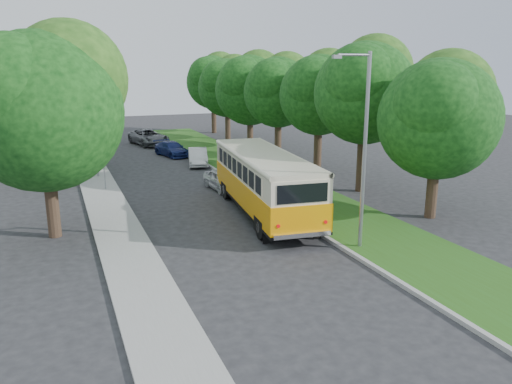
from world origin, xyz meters
name	(u,v)px	position (x,y,z in m)	size (l,w,h in m)	color
ground	(243,243)	(0.00, 0.00, 0.00)	(120.00, 120.00, 0.00)	#232326
curb	(272,204)	(3.60, 5.00, 0.07)	(0.20, 70.00, 0.15)	gray
grass_verge	(310,200)	(5.95, 5.00, 0.07)	(4.50, 70.00, 0.13)	#295216
sidewalk	(114,222)	(-4.80, 5.00, 0.06)	(2.20, 70.00, 0.12)	gray
treeline	(197,87)	(3.15, 17.99, 5.93)	(24.27, 41.91, 9.46)	#332319
lamppost_near	(363,146)	(4.21, -2.50, 4.37)	(1.71, 0.16, 8.00)	gray
lamppost_far	(92,118)	(-4.70, 16.00, 4.12)	(1.71, 0.16, 7.50)	gray
warning_sign	(104,163)	(-4.50, 11.98, 1.71)	(0.56, 0.10, 2.50)	gray
vintage_bus	(264,184)	(2.56, 3.63, 1.63)	(2.83, 11.00, 3.27)	#FF9F08
car_silver	(222,180)	(2.25, 9.54, 0.61)	(1.45, 3.60, 1.23)	#BCBCC1
car_white	(198,157)	(3.00, 17.77, 0.66)	(1.39, 3.98, 1.31)	silver
car_blue	(172,149)	(2.07, 22.54, 0.61)	(1.71, 4.21, 1.22)	navy
car_grey	(149,137)	(1.39, 29.53, 0.77)	(2.55, 5.53, 1.54)	#505257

